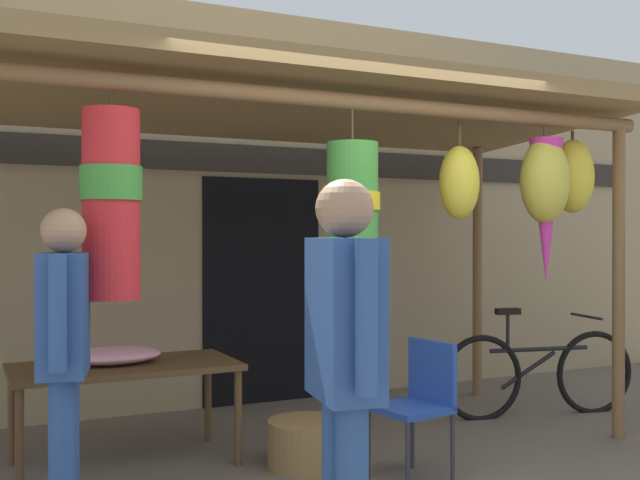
% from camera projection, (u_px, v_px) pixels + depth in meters
% --- Properties ---
extents(shop_facade, '(10.19, 0.29, 3.50)m').
position_uv_depth(shop_facade, '(231.00, 207.00, 6.75)').
color(shop_facade, '#9E8966').
rests_on(shop_facade, ground_plane).
extents(market_stall_canopy, '(5.00, 2.17, 2.55)m').
position_uv_depth(market_stall_canopy, '(316.00, 128.00, 5.21)').
color(market_stall_canopy, brown).
rests_on(market_stall_canopy, ground_plane).
extents(display_table, '(1.42, 0.74, 0.66)m').
position_uv_depth(display_table, '(125.00, 373.00, 4.90)').
color(display_table, brown).
rests_on(display_table, ground_plane).
extents(flower_heap_on_table, '(0.61, 0.43, 0.11)m').
position_uv_depth(flower_heap_on_table, '(116.00, 355.00, 4.91)').
color(flower_heap_on_table, pink).
rests_on(flower_heap_on_table, display_table).
extents(folding_chair, '(0.46, 0.46, 0.84)m').
position_uv_depth(folding_chair, '(420.00, 397.00, 4.64)').
color(folding_chair, '#2347A8').
rests_on(folding_chair, ground_plane).
extents(wicker_basket_by_table, '(0.52, 0.52, 0.30)m').
position_uv_depth(wicker_basket_by_table, '(308.00, 443.00, 4.89)').
color(wicker_basket_by_table, olive).
rests_on(wicker_basket_by_table, ground_plane).
extents(parked_bicycle, '(1.72, 0.51, 0.92)m').
position_uv_depth(parked_bicycle, '(539.00, 374.00, 6.26)').
color(parked_bicycle, black).
rests_on(parked_bicycle, ground_plane).
extents(vendor_in_orange, '(0.28, 0.59, 1.72)m').
position_uv_depth(vendor_in_orange, '(345.00, 355.00, 2.99)').
color(vendor_in_orange, '#2D5193').
rests_on(vendor_in_orange, ground_plane).
extents(shopper_by_bananas, '(0.31, 0.58, 1.63)m').
position_uv_depth(shopper_by_bananas, '(64.00, 343.00, 3.73)').
color(shopper_by_bananas, '#2D5193').
rests_on(shopper_by_bananas, ground_plane).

